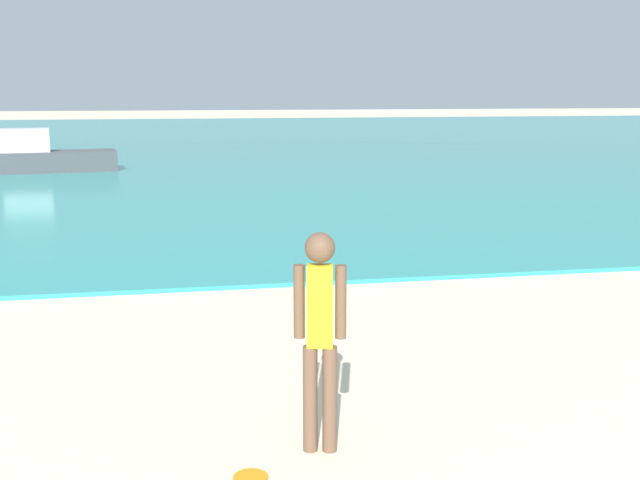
# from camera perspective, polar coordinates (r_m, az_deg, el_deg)

# --- Properties ---
(water) EXTENTS (160.00, 60.00, 0.06)m
(water) POSITION_cam_1_polar(r_m,az_deg,el_deg) (40.20, -8.43, 7.14)
(water) COLOR teal
(water) RESTS_ON ground
(person_standing) EXTENTS (0.37, 0.22, 1.63)m
(person_standing) POSITION_cam_1_polar(r_m,az_deg,el_deg) (5.62, -0.00, -6.52)
(person_standing) COLOR brown
(person_standing) RESTS_ON ground
(frisbee) EXTENTS (0.24, 0.24, 0.03)m
(frisbee) POSITION_cam_1_polar(r_m,az_deg,el_deg) (5.58, -5.07, -16.86)
(frisbee) COLOR orange
(frisbee) RESTS_ON ground
(boat_near) EXTENTS (4.12, 1.84, 1.35)m
(boat_near) POSITION_cam_1_polar(r_m,az_deg,el_deg) (26.07, -19.36, 5.74)
(boat_near) COLOR #4C4C51
(boat_near) RESTS_ON water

